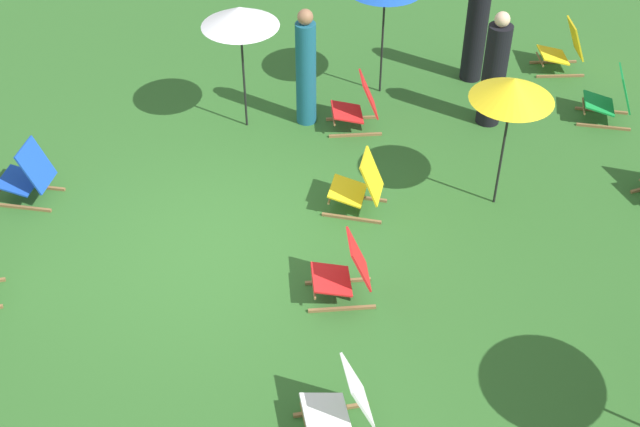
% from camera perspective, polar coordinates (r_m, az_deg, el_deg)
% --- Properties ---
extents(ground_plane, '(40.00, 40.00, 0.00)m').
position_cam_1_polar(ground_plane, '(10.19, -6.76, -2.39)').
color(ground_plane, '#2D6026').
extents(deckchair_0, '(0.63, 0.85, 0.83)m').
position_cam_1_polar(deckchair_0, '(11.26, -19.22, 2.44)').
color(deckchair_0, olive).
rests_on(deckchair_0, ground).
extents(deckchair_1, '(0.49, 0.76, 0.83)m').
position_cam_1_polar(deckchair_1, '(13.93, 16.26, 10.68)').
color(deckchair_1, olive).
rests_on(deckchair_1, ground).
extents(deckchair_2, '(0.50, 0.78, 0.83)m').
position_cam_1_polar(deckchair_2, '(9.29, 1.73, -4.00)').
color(deckchair_2, olive).
rests_on(deckchair_2, ground).
extents(deckchair_3, '(0.58, 0.82, 0.83)m').
position_cam_1_polar(deckchair_3, '(8.09, 1.49, -12.86)').
color(deckchair_3, olive).
rests_on(deckchair_3, ground).
extents(deckchair_7, '(0.66, 0.86, 0.83)m').
position_cam_1_polar(deckchair_7, '(10.47, 2.72, 1.86)').
color(deckchair_7, olive).
rests_on(deckchair_7, ground).
extents(deckchair_8, '(0.50, 0.77, 0.83)m').
position_cam_1_polar(deckchair_8, '(12.00, 2.60, 7.34)').
color(deckchair_8, olive).
rests_on(deckchair_8, ground).
extents(deckchair_11, '(0.64, 0.85, 0.83)m').
position_cam_1_polar(deckchair_11, '(12.85, 19.21, 7.40)').
color(deckchair_11, olive).
rests_on(deckchair_11, ground).
extents(umbrella_0, '(1.00, 1.00, 1.82)m').
position_cam_1_polar(umbrella_0, '(10.09, 12.99, 8.23)').
color(umbrella_0, black).
rests_on(umbrella_0, ground).
extents(umbrella_3, '(1.05, 1.05, 1.85)m').
position_cam_1_polar(umbrella_3, '(11.43, -5.48, 13.18)').
color(umbrella_3, black).
rests_on(umbrella_3, ground).
extents(person_0, '(0.37, 0.37, 1.73)m').
position_cam_1_polar(person_0, '(12.14, 11.77, 9.36)').
color(person_0, black).
rests_on(person_0, ground).
extents(person_1, '(0.41, 0.41, 1.76)m').
position_cam_1_polar(person_1, '(11.89, -0.96, 9.73)').
color(person_1, '#195972').
rests_on(person_1, ground).
extents(person_2, '(0.34, 0.34, 1.82)m').
position_cam_1_polar(person_2, '(13.17, 10.58, 12.28)').
color(person_2, black).
rests_on(person_2, ground).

